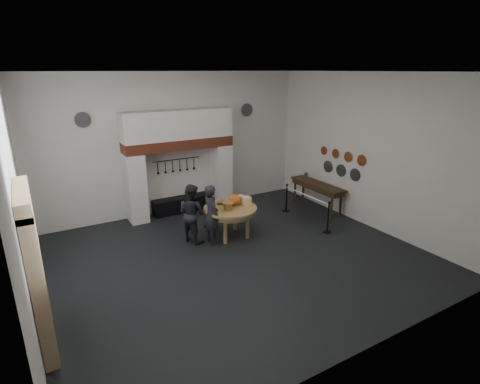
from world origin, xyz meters
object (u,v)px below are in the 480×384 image
barrier_post_near (328,218)px  barrier_post_far (286,198)px  iron_range (181,204)px  work_table (230,208)px  visitor_near (211,214)px  visitor_far (192,213)px  side_table (317,184)px

barrier_post_near → barrier_post_far: size_ratio=1.00×
iron_range → work_table: bearing=-79.2°
iron_range → visitor_near: 2.73m
iron_range → barrier_post_near: bearing=-50.7°
iron_range → visitor_near: visitor_near is taller
iron_range → visitor_far: bearing=-104.0°
iron_range → visitor_near: size_ratio=1.14×
iron_range → side_table: bearing=-26.6°
visitor_far → side_table: visitor_far is taller
side_table → barrier_post_near: (-1.04, -1.69, -0.42)m
visitor_near → iron_range: bearing=-6.1°
iron_range → visitor_far: 2.40m
barrier_post_near → barrier_post_far: bearing=90.0°
barrier_post_far → iron_range: bearing=150.3°
visitor_far → barrier_post_near: bearing=-136.0°
visitor_far → barrier_post_near: size_ratio=1.82×
visitor_far → barrier_post_near: 3.93m
visitor_near → barrier_post_near: 3.42m
work_table → visitor_far: visitor_far is taller
visitor_near → visitor_far: size_ratio=1.02×
visitor_far → work_table: bearing=-128.3°
visitor_near → barrier_post_near: size_ratio=1.85×
iron_range → work_table: size_ratio=1.27×
work_table → visitor_near: 0.66m
iron_range → barrier_post_far: barrier_post_far is taller
barrier_post_near → visitor_near: bearing=161.5°
visitor_far → side_table: (4.67, 0.21, 0.05)m
work_table → barrier_post_near: 2.87m
iron_range → visitor_near: bearing=-93.6°
work_table → visitor_far: (-1.05, 0.27, -0.02)m
iron_range → work_table: 2.65m
iron_range → barrier_post_near: (3.06, -3.74, 0.20)m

